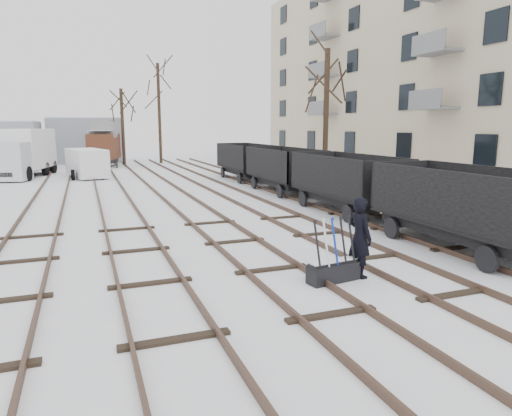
{
  "coord_description": "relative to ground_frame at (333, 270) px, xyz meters",
  "views": [
    {
      "loc": [
        -4.25,
        -10.19,
        3.57
      ],
      "look_at": [
        0.42,
        2.23,
        1.2
      ],
      "focal_mm": 32.0,
      "sensor_mm": 36.0,
      "label": 1
    }
  ],
  "objects": [
    {
      "name": "ground",
      "position": [
        -1.04,
        1.28,
        -0.28
      ],
      "size": [
        120.0,
        120.0,
        0.0
      ],
      "primitive_type": "plane",
      "color": "white",
      "rests_on": "ground"
    },
    {
      "name": "tracks",
      "position": [
        -1.04,
        14.95,
        -0.21
      ],
      "size": [
        13.9,
        52.0,
        0.16
      ],
      "color": "black",
      "rests_on": "ground"
    },
    {
      "name": "apartment_block",
      "position": [
        18.92,
        15.28,
        7.76
      ],
      "size": [
        10.12,
        45.0,
        16.1
      ],
      "color": "beige",
      "rests_on": "ground"
    },
    {
      "name": "shed_right",
      "position": [
        -5.04,
        41.28,
        1.96
      ],
      "size": [
        7.0,
        6.0,
        4.5
      ],
      "color": "#99A3AD",
      "rests_on": "ground"
    },
    {
      "name": "ground_frame",
      "position": [
        0.0,
        0.0,
        0.0
      ],
      "size": [
        1.35,
        0.62,
        1.49
      ],
      "rotation": [
        0.0,
        0.0,
        0.16
      ],
      "color": "black",
      "rests_on": "ground"
    },
    {
      "name": "worker",
      "position": [
        0.75,
        0.1,
        0.69
      ],
      "size": [
        0.57,
        0.77,
        1.95
      ],
      "primitive_type": "imported",
      "rotation": [
        0.0,
        0.0,
        1.72
      ],
      "color": "black",
      "rests_on": "ground"
    },
    {
      "name": "freight_wagon_a",
      "position": [
        4.96,
        1.13,
        0.64
      ],
      "size": [
        2.36,
        5.9,
        2.41
      ],
      "color": "black",
      "rests_on": "ground"
    },
    {
      "name": "freight_wagon_b",
      "position": [
        4.96,
        7.53,
        0.64
      ],
      "size": [
        2.36,
        5.9,
        2.41
      ],
      "color": "black",
      "rests_on": "ground"
    },
    {
      "name": "freight_wagon_c",
      "position": [
        4.96,
        13.93,
        0.64
      ],
      "size": [
        2.36,
        5.9,
        2.41
      ],
      "color": "black",
      "rests_on": "ground"
    },
    {
      "name": "freight_wagon_d",
      "position": [
        4.96,
        20.33,
        0.64
      ],
      "size": [
        2.36,
        5.9,
        2.41
      ],
      "color": "black",
      "rests_on": "ground"
    },
    {
      "name": "box_van_wagon",
      "position": [
        -3.56,
        34.33,
        1.61
      ],
      "size": [
        3.28,
        4.69,
        3.25
      ],
      "rotation": [
        0.0,
        0.0,
        -0.26
      ],
      "color": "black",
      "rests_on": "ground"
    },
    {
      "name": "lorry",
      "position": [
        -9.31,
        27.38,
        1.47
      ],
      "size": [
        3.64,
        7.83,
        3.41
      ],
      "rotation": [
        0.0,
        0.0,
        -0.24
      ],
      "color": "black",
      "rests_on": "ground"
    },
    {
      "name": "panel_van",
      "position": [
        -5.13,
        25.57,
        0.77
      ],
      "size": [
        2.96,
        4.91,
        2.02
      ],
      "rotation": [
        0.0,
        0.0,
        0.23
      ],
      "color": "white",
      "rests_on": "ground"
    },
    {
      "name": "tree_near",
      "position": [
        7.56,
        14.08,
        3.61
      ],
      "size": [
        0.3,
        0.3,
        7.79
      ],
      "primitive_type": "cylinder",
      "color": "black",
      "rests_on": "ground"
    },
    {
      "name": "tree_far_left",
      "position": [
        -1.73,
        35.98,
        3.24
      ],
      "size": [
        0.3,
        0.3,
        7.04
      ],
      "primitive_type": "cylinder",
      "color": "black",
      "rests_on": "ground"
    },
    {
      "name": "tree_far_right",
      "position": [
        1.84,
        36.82,
        4.5
      ],
      "size": [
        0.3,
        0.3,
        9.57
      ],
      "primitive_type": "cylinder",
      "color": "black",
      "rests_on": "ground"
    }
  ]
}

